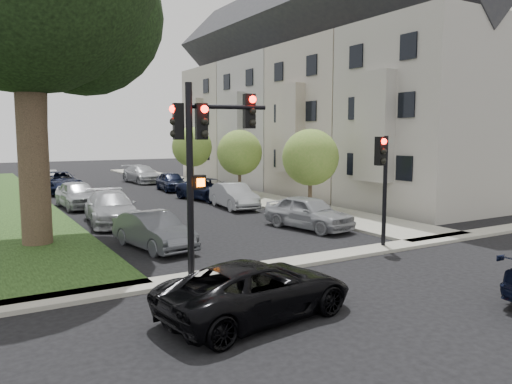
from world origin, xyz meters
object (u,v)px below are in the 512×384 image
car_parked_6 (111,208)px  car_parked_7 (78,194)px  small_tree_c (192,147)px  car_parked_9 (48,179)px  car_parked_3 (172,181)px  car_parked_8 (59,182)px  small_tree_b (240,153)px  car_parked_0 (309,212)px  car_parked_5 (154,231)px  small_tree_a (310,157)px  car_parked_4 (142,174)px  traffic_signal_main (203,145)px  traffic_signal_secondary (383,171)px  car_parked_1 (234,196)px  car_cross_near (257,290)px  car_parked_2 (209,189)px

car_parked_6 → car_parked_7: size_ratio=1.14×
small_tree_c → car_parked_9: 11.54m
car_parked_3 → car_parked_8: bearing=166.6°
small_tree_b → car_parked_6: size_ratio=0.86×
car_parked_0 → car_parked_5: car_parked_0 is taller
small_tree_a → small_tree_b: (0.00, 7.66, 0.01)m
small_tree_b → car_parked_5: bearing=-130.6°
small_tree_b → car_parked_3: 6.83m
small_tree_b → car_parked_4: small_tree_b is taller
traffic_signal_main → car_parked_9: (-0.33, 28.59, -3.17)m
small_tree_b → car_parked_6: (-9.72, -5.43, -2.19)m
traffic_signal_secondary → small_tree_b: bearing=80.4°
car_parked_1 → car_parked_4: 16.82m
car_cross_near → car_parked_4: bearing=-20.8°
small_tree_b → car_parked_1: bearing=-122.6°
car_parked_3 → car_parked_2: bearing=-82.4°
traffic_signal_main → car_parked_8: traffic_signal_main is taller
small_tree_c → traffic_signal_secondary: bearing=-96.4°
car_parked_2 → car_parked_8: 11.49m
small_tree_c → car_parked_2: (-2.25, -7.86, -2.45)m
car_parked_7 → car_parked_6: bearing=-89.1°
traffic_signal_secondary → car_parked_4: traffic_signal_secondary is taller
traffic_signal_secondary → car_parked_5: bearing=149.5°
car_cross_near → car_parked_1: size_ratio=1.10×
car_parked_1 → car_parked_3: bearing=95.0°
car_cross_near → traffic_signal_secondary: bearing=-71.5°
small_tree_b → car_parked_7: size_ratio=0.98×
traffic_signal_secondary → car_parked_0: (0.03, 4.42, -2.11)m
small_tree_a → car_parked_9: 23.16m
car_parked_2 → car_parked_4: car_parked_4 is taller
car_parked_5 → small_tree_b: bearing=39.7°
car_parked_3 → car_parked_1: bearing=-84.8°
car_parked_7 → car_parked_2: bearing=-6.9°
car_parked_3 → car_parked_4: bearing=96.2°
car_parked_5 → car_parked_8: (-0.11, 19.88, 0.10)m
car_parked_2 → traffic_signal_main: bearing=-127.5°
car_parked_0 → car_parked_9: 25.30m
car_parked_4 → car_parked_8: 8.50m
traffic_signal_secondary → car_parked_1: (0.08, 11.50, -2.14)m
small_tree_c → small_tree_a: bearing=-90.0°
car_parked_1 → small_tree_c: bearing=83.5°
small_tree_b → car_parked_9: 16.62m
small_tree_a → car_parked_9: small_tree_a is taller
car_parked_2 → traffic_signal_secondary: bearing=-103.4°
small_tree_b → car_parked_3: small_tree_b is taller
small_tree_c → traffic_signal_main: size_ratio=0.85×
car_parked_9 → car_parked_7: bearing=-92.5°
car_parked_5 → car_parked_9: 24.48m
small_tree_a → car_parked_2: small_tree_a is taller
car_parked_1 → car_parked_9: car_parked_1 is taller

